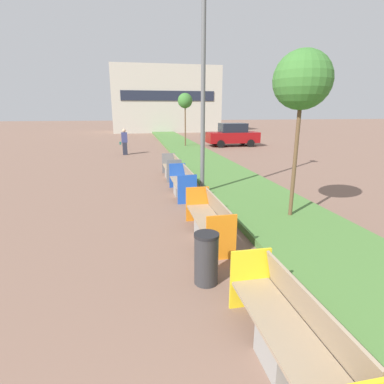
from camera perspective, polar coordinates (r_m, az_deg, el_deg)
name	(u,v)px	position (r m, az deg, el deg)	size (l,w,h in m)	color
planter_grass_strip	(232,181)	(12.41, 7.59, 2.12)	(2.80, 120.00, 0.18)	#4C7A38
building_backdrop	(166,100)	(42.45, -4.97, 17.08)	(14.08, 5.58, 8.42)	#B2AD9E
bench_yellow_frame	(289,337)	(3.99, 18.07, -24.83)	(0.65, 2.28, 0.94)	gray
bench_orange_frame	(209,222)	(7.03, 3.28, -5.74)	(0.65, 2.28, 0.94)	gray
bench_blue_frame	(183,185)	(10.53, -1.75, 1.44)	(0.65, 2.18, 0.94)	gray
bench_grey_frame	(172,169)	(13.34, -3.81, 4.35)	(0.65, 1.96, 0.94)	gray
litter_bin	(206,258)	(5.23, 2.73, -12.53)	(0.43, 0.43, 0.92)	#2D2D30
street_lamp_post	(203,50)	(10.13, 2.20, 25.40)	(0.24, 0.44, 8.56)	#56595B
sapling_tree_near	(302,81)	(8.08, 20.27, 19.25)	(1.41, 1.41, 4.30)	brown
sapling_tree_far	(185,101)	(23.72, -1.32, 16.90)	(1.12, 1.12, 4.15)	brown
pedestrian_walking	(124,142)	(20.60, -12.74, 9.32)	(0.53, 0.24, 1.71)	#232633
parked_car_distant	(233,135)	(25.33, 7.73, 10.72)	(4.20, 2.00, 1.86)	maroon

